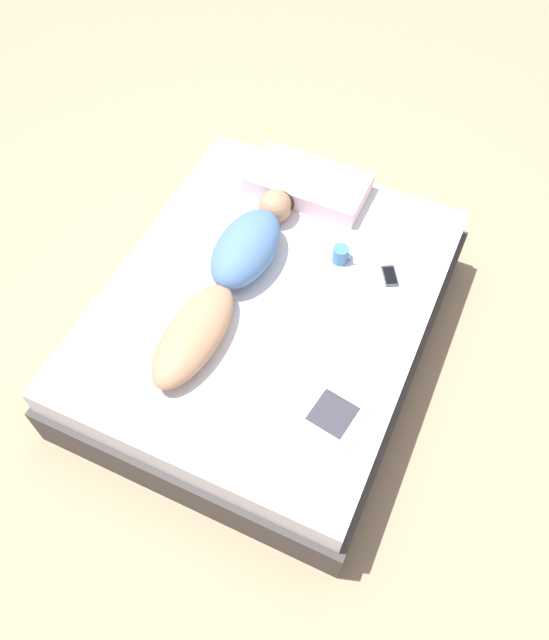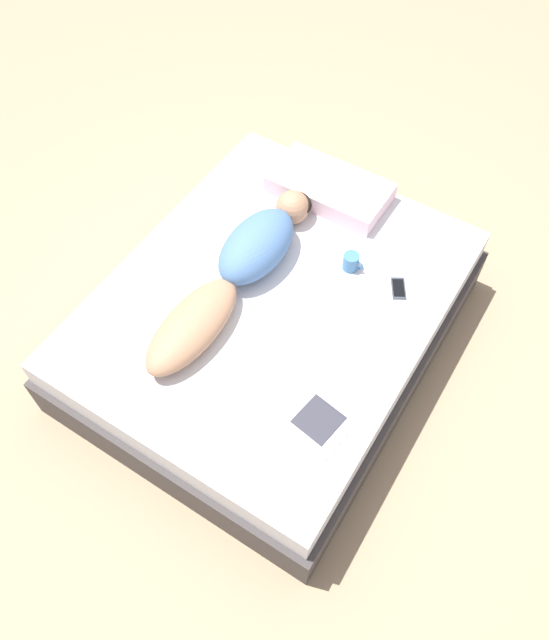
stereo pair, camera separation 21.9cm
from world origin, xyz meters
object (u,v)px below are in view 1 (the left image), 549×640
(person, at_px, (232,272))
(coffee_mug, at_px, (341,254))
(open_magazine, at_px, (308,399))
(cell_phone, at_px, (390,276))

(person, xyz_separation_m, coffee_mug, (0.44, 0.37, -0.05))
(open_magazine, distance_m, coffee_mug, 0.83)
(person, distance_m, coffee_mug, 0.58)
(person, bearing_deg, coffee_mug, 40.67)
(person, distance_m, open_magazine, 0.75)
(coffee_mug, distance_m, cell_phone, 0.28)
(person, relative_size, open_magazine, 2.25)
(open_magazine, height_order, cell_phone, same)
(open_magazine, xyz_separation_m, coffee_mug, (-0.16, 0.81, 0.05))
(coffee_mug, relative_size, cell_phone, 0.76)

